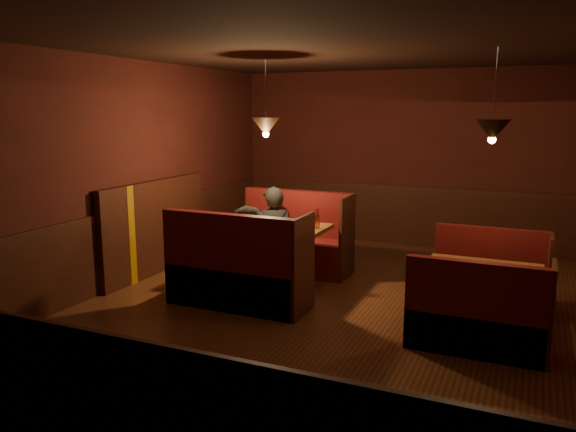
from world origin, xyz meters
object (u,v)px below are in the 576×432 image
at_px(main_bench_far, 295,245).
at_px(second_bench_near, 477,323).
at_px(main_table, 268,240).
at_px(diner_b, 249,241).
at_px(second_bench_far, 489,282).
at_px(diner_a, 273,217).
at_px(second_table, 482,283).
at_px(main_bench_near, 237,277).

xyz_separation_m(main_bench_far, second_bench_near, (2.66, -1.88, -0.07)).
distance_m(main_table, diner_b, 0.65).
distance_m(second_bench_far, diner_a, 2.94).
xyz_separation_m(second_table, second_bench_far, (0.03, 0.69, -0.19)).
distance_m(second_bench_far, second_bench_near, 1.38).
bearing_deg(second_bench_far, second_table, -92.20).
bearing_deg(second_bench_near, second_bench_far, 90.00).
xyz_separation_m(main_table, diner_b, (0.06, -0.63, 0.13)).
distance_m(main_table, second_bench_near, 2.89).
bearing_deg(second_bench_far, second_bench_near, -90.00).
height_order(second_table, second_bench_far, second_bench_far).
bearing_deg(second_bench_near, diner_b, 171.27).
xyz_separation_m(second_table, diner_a, (-2.86, 0.95, 0.30)).
bearing_deg(second_bench_near, main_bench_far, 144.69).
xyz_separation_m(main_bench_far, diner_b, (0.05, -1.48, 0.39)).
bearing_deg(main_bench_far, main_table, -91.23).
distance_m(second_bench_near, diner_b, 2.68).
bearing_deg(diner_a, main_table, 86.93).
relative_size(second_bench_far, second_bench_near, 1.00).
distance_m(main_table, main_bench_near, 0.89).
relative_size(second_bench_near, diner_b, 0.85).
height_order(main_bench_far, diner_a, diner_a).
xyz_separation_m(diner_a, diner_b, (0.27, -1.24, -0.04)).
distance_m(main_bench_near, second_table, 2.68).
relative_size(second_table, diner_a, 0.74).
relative_size(main_table, diner_b, 1.00).
height_order(second_table, second_bench_near, second_bench_near).
bearing_deg(main_table, main_bench_far, 88.77).
bearing_deg(second_bench_far, diner_b, -159.42).
bearing_deg(second_table, diner_a, 161.64).
height_order(main_table, diner_b, diner_b).
xyz_separation_m(main_bench_near, diner_b, (0.05, 0.22, 0.39)).
bearing_deg(main_bench_far, main_bench_near, -90.00).
bearing_deg(main_bench_far, second_table, -24.36).
bearing_deg(second_bench_near, second_table, 92.20).
height_order(second_table, diner_b, diner_b).
bearing_deg(diner_a, main_bench_far, -155.03).
height_order(main_bench_far, second_table, main_bench_far).
height_order(second_bench_near, diner_b, diner_b).
distance_m(main_bench_near, second_bench_far, 2.92).
relative_size(main_bench_far, second_table, 1.43).
bearing_deg(main_bench_near, main_bench_far, 90.00).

